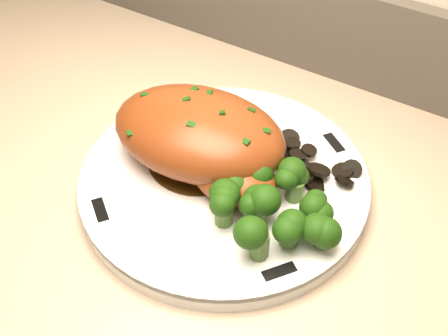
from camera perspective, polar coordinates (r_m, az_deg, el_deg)
The scene contains 9 objects.
plate at distance 0.57m, azimuth 0.00°, elevation -1.40°, with size 0.29×0.29×0.02m, color white.
rim_accent_0 at distance 0.61m, azimuth 11.10°, elevation 2.52°, with size 0.03×0.01×0.00m, color black.
rim_accent_1 at distance 0.65m, azimuth -4.19°, elevation 6.67°, with size 0.03×0.01×0.00m, color black.
rim_accent_2 at distance 0.54m, azimuth -12.47°, elevation -4.20°, with size 0.03×0.01×0.00m, color black.
rim_accent_3 at distance 0.49m, azimuth 5.63°, elevation -10.44°, with size 0.03×0.01×0.00m, color black.
gravy_pool at distance 0.58m, azimuth -2.48°, elevation 0.99°, with size 0.11×0.11×0.00m, color #321F09.
chicken_breast at distance 0.55m, azimuth -2.18°, elevation 3.07°, with size 0.20×0.14×0.07m.
mushroom_pile at distance 0.57m, azimuth 7.93°, elevation 0.34°, with size 0.09×0.07×0.03m.
broccoli_florets at distance 0.51m, azimuth 5.03°, elevation -3.81°, with size 0.12×0.10×0.04m.
Camera 1 is at (0.21, 1.41, 1.39)m, focal length 45.00 mm.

